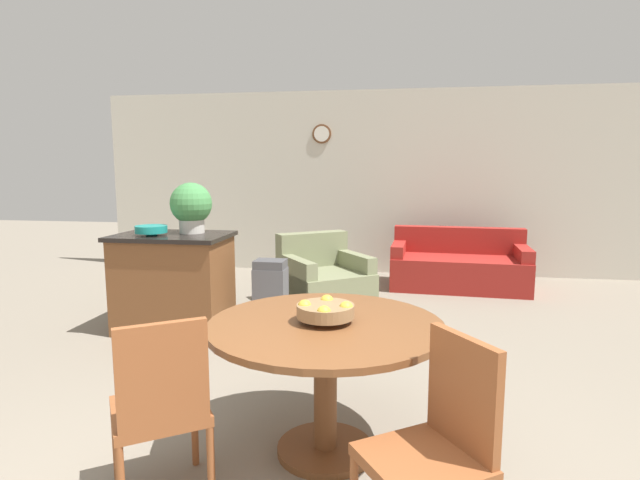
% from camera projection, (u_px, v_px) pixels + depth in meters
% --- Properties ---
extents(wall_back, '(8.00, 0.09, 2.70)m').
position_uv_depth(wall_back, '(362.00, 183.00, 7.46)').
color(wall_back, beige).
rests_on(wall_back, ground_plane).
extents(dining_table, '(1.27, 1.27, 0.75)m').
position_uv_depth(dining_table, '(325.00, 353.00, 2.68)').
color(dining_table, brown).
rests_on(dining_table, ground_plane).
extents(dining_chair_near_left, '(0.58, 0.58, 0.91)m').
position_uv_depth(dining_chair_near_left, '(161.00, 403.00, 2.26)').
color(dining_chair_near_left, brown).
rests_on(dining_chair_near_left, ground_plane).
extents(dining_chair_near_right, '(0.58, 0.58, 0.91)m').
position_uv_depth(dining_chair_near_right, '(438.00, 441.00, 1.95)').
color(dining_chair_near_right, brown).
rests_on(dining_chair_near_right, ground_plane).
extents(fruit_bowl, '(0.31, 0.31, 0.12)m').
position_uv_depth(fruit_bowl, '(325.00, 310.00, 2.65)').
color(fruit_bowl, olive).
rests_on(fruit_bowl, dining_table).
extents(kitchen_island, '(1.07, 0.74, 0.94)m').
position_uv_depth(kitchen_island, '(174.00, 282.00, 4.83)').
color(kitchen_island, brown).
rests_on(kitchen_island, ground_plane).
extents(teal_bowl, '(0.29, 0.29, 0.09)m').
position_uv_depth(teal_bowl, '(151.00, 229.00, 4.67)').
color(teal_bowl, teal).
rests_on(teal_bowl, kitchen_island).
extents(potted_plant, '(0.40, 0.40, 0.49)m').
position_uv_depth(potted_plant, '(191.00, 206.00, 4.81)').
color(potted_plant, beige).
rests_on(potted_plant, kitchen_island).
extents(trash_bin, '(0.31, 0.25, 0.68)m').
position_uv_depth(trash_bin, '(271.00, 295.00, 4.86)').
color(trash_bin, '#56565B').
rests_on(trash_bin, ground_plane).
extents(couch, '(1.77, 0.97, 0.77)m').
position_uv_depth(couch, '(458.00, 267.00, 6.56)').
color(couch, maroon).
rests_on(couch, ground_plane).
extents(armchair, '(1.23, 1.24, 0.80)m').
position_uv_depth(armchair, '(324.00, 281.00, 5.75)').
color(armchair, '#7A7F5B').
rests_on(armchair, ground_plane).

